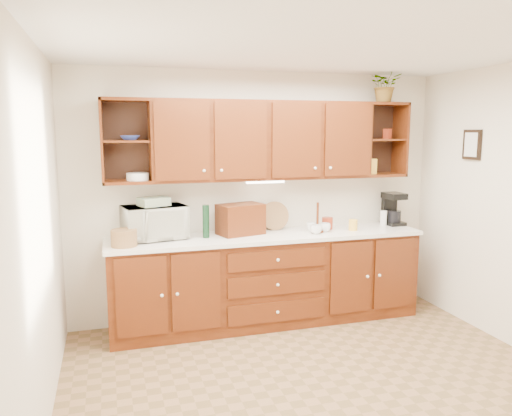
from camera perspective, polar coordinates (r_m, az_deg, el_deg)
floor at (r=4.16m, az=7.84°, el=-19.80°), size 4.00×4.00×0.00m
ceiling at (r=3.71m, az=8.73°, el=18.21°), size 4.00×4.00×0.00m
back_wall at (r=5.34m, az=0.36°, el=1.42°), size 4.00×0.00×4.00m
left_wall at (r=3.42m, az=-23.92°, el=-3.59°), size 0.00×3.50×3.50m
base_cabinets at (r=5.24m, az=1.32°, el=-8.25°), size 3.20×0.60×0.90m
countertop at (r=5.11m, az=1.37°, el=-3.24°), size 3.24×0.64×0.04m
upper_cabinets at (r=5.14m, az=1.00°, el=7.76°), size 3.20×0.33×0.80m
undercabinet_light at (r=5.12m, az=1.07°, el=3.01°), size 0.40×0.05×0.02m
framed_picture at (r=5.50m, az=23.46°, el=6.66°), size 0.03×0.24×0.30m
wicker_basket at (r=4.73m, az=-14.85°, el=-3.33°), size 0.27×0.27×0.15m
microwave at (r=4.97m, az=-11.54°, el=-1.61°), size 0.66×0.51×0.33m
towel_stack at (r=4.94m, az=-11.61°, el=0.72°), size 0.33×0.28×0.08m
wine_bottle at (r=4.94m, az=-5.75°, el=-1.53°), size 0.07×0.07×0.33m
woven_tray at (r=5.34m, az=2.14°, el=-2.40°), size 0.31×0.11×0.30m
bread_box at (r=5.09m, az=-1.79°, el=-1.29°), size 0.50×0.39×0.31m
mug_tree at (r=5.24m, az=7.03°, el=-2.24°), size 0.25×0.27×0.31m
canister_red at (r=5.42m, az=8.15°, el=-1.73°), size 0.13×0.13×0.13m
canister_white at (r=5.76m, az=14.36°, el=-1.11°), size 0.10×0.10×0.17m
canister_yellow at (r=5.40m, az=11.03°, el=-1.91°), size 0.12×0.12×0.12m
coffee_maker at (r=5.83m, az=15.35°, el=-0.13°), size 0.20×0.25×0.36m
bowl_stack at (r=4.87m, az=-14.19°, el=7.78°), size 0.21×0.21×0.04m
plate_stack at (r=4.91m, az=-13.36°, el=3.52°), size 0.28×0.28×0.07m
pantry_box_yellow at (r=5.63m, az=13.08°, el=4.67°), size 0.09×0.07×0.16m
pantry_box_red at (r=5.70m, az=14.78°, el=8.20°), size 0.09×0.09×0.11m
potted_plant at (r=5.65m, az=14.60°, el=13.45°), size 0.41×0.39×0.36m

